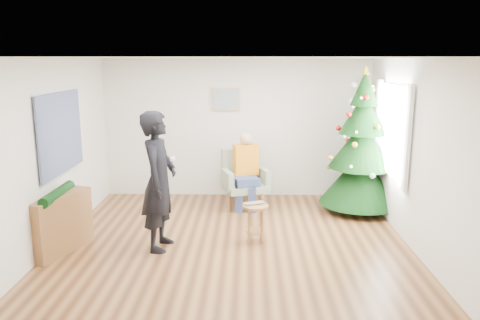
{
  "coord_description": "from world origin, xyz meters",
  "views": [
    {
      "loc": [
        0.24,
        -6.26,
        2.58
      ],
      "look_at": [
        0.1,
        0.6,
        1.1
      ],
      "focal_mm": 35.0,
      "sensor_mm": 36.0,
      "label": 1
    }
  ],
  "objects_px": {
    "armchair": "(245,186)",
    "standing_man": "(159,181)",
    "christmas_tree": "(362,147)",
    "stool": "(255,223)",
    "console": "(60,223)"
  },
  "relations": [
    {
      "from": "stool",
      "to": "armchair",
      "type": "height_order",
      "value": "armchair"
    },
    {
      "from": "armchair",
      "to": "standing_man",
      "type": "relative_size",
      "value": 0.53
    },
    {
      "from": "stool",
      "to": "armchair",
      "type": "bearing_deg",
      "value": 95.75
    },
    {
      "from": "christmas_tree",
      "to": "armchair",
      "type": "xyz_separation_m",
      "value": [
        -1.99,
        0.22,
        -0.75
      ]
    },
    {
      "from": "stool",
      "to": "console",
      "type": "bearing_deg",
      "value": -171.59
    },
    {
      "from": "christmas_tree",
      "to": "standing_man",
      "type": "distance_m",
      "value": 3.58
    },
    {
      "from": "armchair",
      "to": "standing_man",
      "type": "xyz_separation_m",
      "value": [
        -1.15,
        -1.94,
        0.59
      ]
    },
    {
      "from": "christmas_tree",
      "to": "standing_man",
      "type": "bearing_deg",
      "value": -151.25
    },
    {
      "from": "christmas_tree",
      "to": "standing_man",
      "type": "xyz_separation_m",
      "value": [
        -3.14,
        -1.72,
        -0.16
      ]
    },
    {
      "from": "console",
      "to": "stool",
      "type": "bearing_deg",
      "value": 28.32
    },
    {
      "from": "armchair",
      "to": "standing_man",
      "type": "distance_m",
      "value": 2.33
    },
    {
      "from": "armchair",
      "to": "console",
      "type": "bearing_deg",
      "value": -157.43
    },
    {
      "from": "christmas_tree",
      "to": "armchair",
      "type": "bearing_deg",
      "value": 173.76
    },
    {
      "from": "stool",
      "to": "console",
      "type": "height_order",
      "value": "console"
    },
    {
      "from": "armchair",
      "to": "christmas_tree",
      "type": "bearing_deg",
      "value": -23.84
    }
  ]
}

